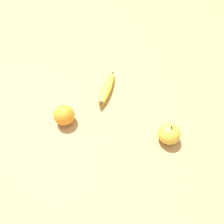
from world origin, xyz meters
TOP-DOWN VIEW (x-y plane):
  - ground_plane at (0.00, 0.00)m, footprint 3.00×3.00m
  - banana at (-0.06, -0.03)m, footprint 0.16×0.14m
  - orange at (0.00, -0.22)m, footprint 0.07×0.07m
  - apple at (0.22, 0.07)m, footprint 0.07×0.07m

SIDE VIEW (x-z plane):
  - ground_plane at x=0.00m, z-range 0.00..0.00m
  - banana at x=-0.06m, z-range 0.00..0.04m
  - apple at x=0.22m, z-range -0.01..0.07m
  - orange at x=0.00m, z-range 0.00..0.07m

